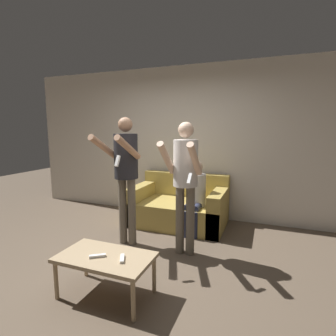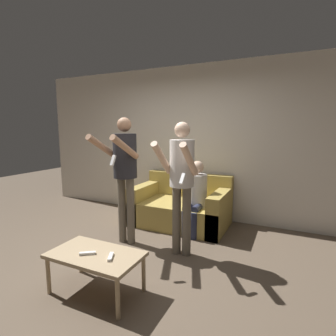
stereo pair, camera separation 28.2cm
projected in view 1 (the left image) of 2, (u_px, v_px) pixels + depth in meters
The scene contains 9 objects.
ground_plane at pixel (132, 265), 3.09m from camera, with size 14.00×14.00×0.00m, color brown.
wall_back at pixel (185, 143), 4.77m from camera, with size 6.40×0.06×2.70m.
couch at pixel (179, 208), 4.44m from camera, with size 1.55×0.96×0.82m.
person_standing_left at pixel (126, 166), 3.51m from camera, with size 0.44×0.70×1.75m.
person_standing_right at pixel (185, 175), 3.22m from camera, with size 0.42×0.61×1.68m.
person_seated at pixel (195, 194), 4.04m from camera, with size 0.30×0.53×1.11m.
coffee_table at pixel (105, 260), 2.48m from camera, with size 0.90×0.51×0.41m.
remote_near at pixel (97, 256), 2.45m from camera, with size 0.14×0.12×0.02m.
remote_far at pixel (122, 259), 2.40m from camera, with size 0.10×0.15×0.02m.
Camera 1 is at (1.43, -2.54, 1.60)m, focal length 28.00 mm.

